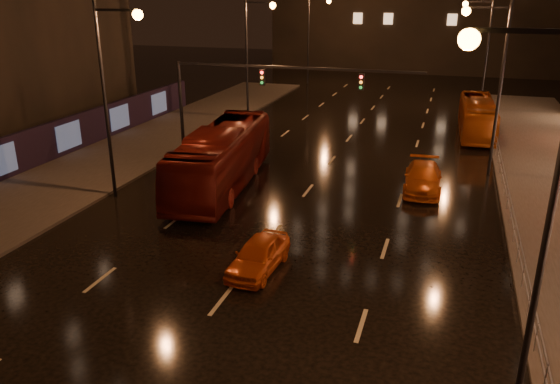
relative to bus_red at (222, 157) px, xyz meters
The scene contains 9 objects.
ground 6.89m from the bus_red, 44.54° to the left, with size 140.00×140.00×0.00m, color black.
sidewalk_left 8.89m from the bus_red, behind, with size 7.00×70.00×0.15m, color #38332D.
traffic_signal 5.60m from the bus_red, 93.63° to the left, with size 15.31×0.32×6.20m.
streetlight_right 19.67m from the bus_red, 44.22° to the right, with size 2.64×0.50×10.00m.
railing_right 15.22m from the bus_red, 10.18° to the left, with size 0.05×56.00×1.00m.
bus_red is the anchor object (origin of this frame).
bus_curb 21.67m from the bus_red, 50.58° to the left, with size 2.32×9.92×2.76m, color #99400F.
taxi_near 10.26m from the bus_red, 58.96° to the right, with size 1.54×3.82×1.30m, color #C64812.
taxi_far 11.12m from the bus_red, 14.06° to the left, with size 1.96×4.82×1.40m, color #BB5111.
Camera 1 is at (7.08, -11.39, 10.30)m, focal length 35.00 mm.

